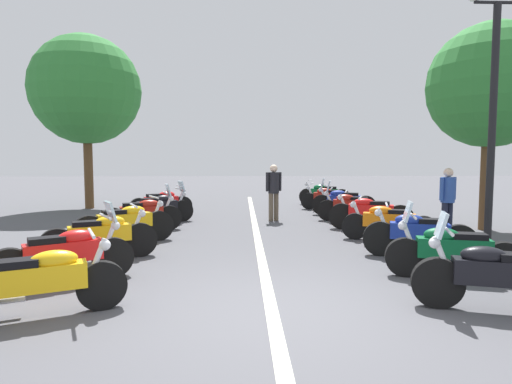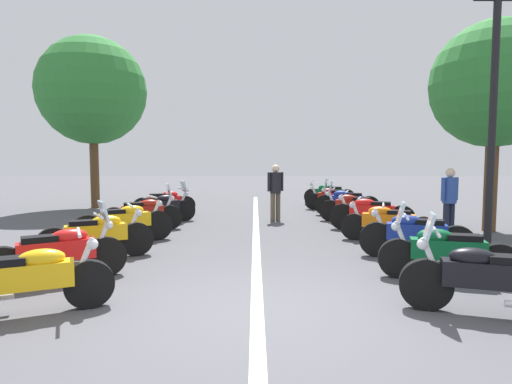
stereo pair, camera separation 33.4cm
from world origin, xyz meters
name	(u,v)px [view 1 (the left image)]	position (x,y,z in m)	size (l,w,h in m)	color
ground_plane	(272,314)	(0.00, 0.00, 0.00)	(80.00, 80.00, 0.00)	#4C4C51
lane_centre_stripe	(257,236)	(5.06, 0.00, 0.00)	(20.65, 0.16, 0.01)	beige
motorcycle_left_row_0	(40,281)	(-0.05, 2.71, 0.44)	(1.02, 1.88, 0.98)	black
motorcycle_left_row_1	(66,253)	(1.31, 2.96, 0.46)	(1.18, 1.81, 1.20)	black
motorcycle_left_row_2	(101,236)	(2.78, 2.94, 0.46)	(1.03, 1.94, 1.00)	black
motorcycle_left_row_3	(126,223)	(4.27, 2.90, 0.47)	(1.20, 1.97, 1.02)	black
motorcycle_left_row_4	(143,213)	(5.88, 2.90, 0.47)	(0.88, 1.98, 1.21)	black
motorcycle_left_row_5	(158,207)	(7.23, 2.77, 0.47)	(1.11, 1.98, 1.21)	black
motorcycle_left_row_6	(162,202)	(8.67, 2.94, 0.45)	(1.02, 1.91, 0.99)	black
motorcycle_right_row_0	(496,275)	(-0.04, -2.70, 0.46)	(0.89, 1.95, 1.21)	black
motorcycle_right_row_1	(451,250)	(1.38, -2.86, 0.46)	(0.85, 1.99, 1.20)	black
motorcycle_right_row_2	(418,233)	(2.77, -2.94, 0.46)	(0.89, 2.00, 1.01)	black
motorcycle_right_row_3	(388,222)	(4.38, -2.93, 0.45)	(0.97, 2.01, 0.98)	black
motorcycle_right_row_4	(370,212)	(5.84, -2.97, 0.47)	(0.91, 2.10, 1.02)	black
motorcycle_right_row_5	(350,206)	(7.38, -2.85, 0.46)	(0.87, 1.97, 1.20)	black
motorcycle_right_row_6	(343,201)	(8.65, -2.93, 0.48)	(0.89, 2.03, 1.22)	black
motorcycle_right_row_7	(328,198)	(10.18, -2.78, 0.45)	(0.89, 2.00, 0.98)	black
motorcycle_right_row_8	(324,194)	(11.78, -2.92, 0.46)	(0.93, 1.97, 1.01)	black
street_lamp_twin_globe	(495,73)	(3.16, -4.49, 3.49)	(0.32, 1.22, 5.15)	black
bystander_1	(448,196)	(4.98, -4.58, 0.96)	(0.32, 0.49, 1.64)	#1E2338
bystander_2	(274,188)	(7.56, -0.58, 0.99)	(0.32, 0.48, 1.68)	brown
roadside_tree_0	(491,86)	(5.79, -5.99, 3.70)	(3.15, 3.15, 5.30)	brown
roadside_tree_1	(86,90)	(10.97, 6.08, 4.36)	(3.96, 3.96, 6.36)	brown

